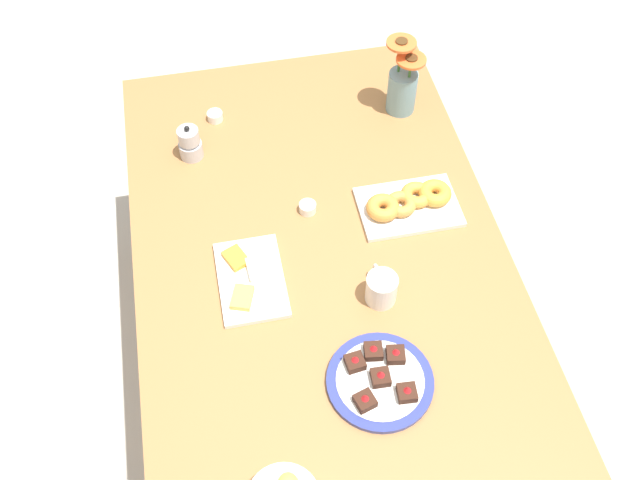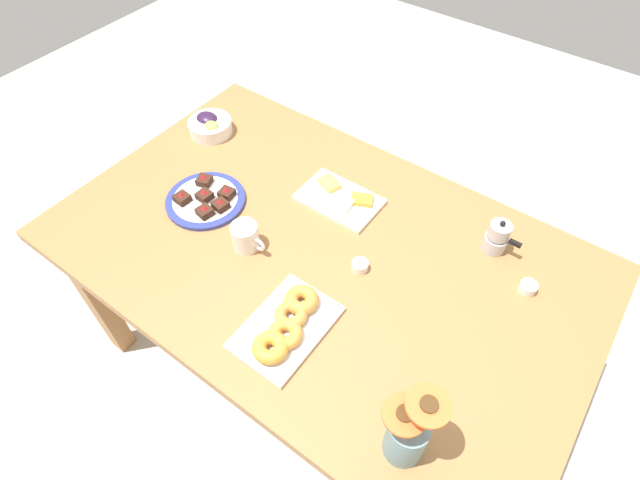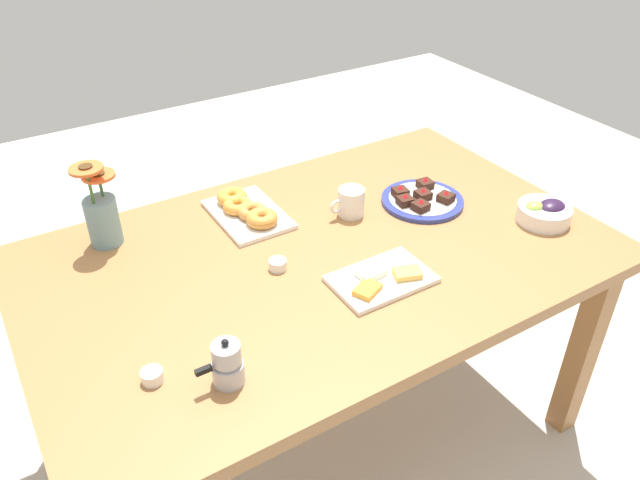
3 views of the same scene
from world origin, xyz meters
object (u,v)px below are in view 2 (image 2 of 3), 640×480
(croissant_platter, at_px, (287,325))
(jam_cup_berry, at_px, (360,265))
(dining_table, at_px, (320,266))
(coffee_mug, at_px, (246,236))
(moka_pot, at_px, (497,238))
(grape_bowl, at_px, (210,125))
(jam_cup_honey, at_px, (528,287))
(dessert_plate, at_px, (206,200))
(cheese_platter, at_px, (340,199))
(flower_vase, at_px, (407,435))

(croissant_platter, xyz_separation_m, jam_cup_berry, (0.05, 0.28, -0.01))
(dining_table, bearing_deg, coffee_mug, -146.53)
(jam_cup_berry, relative_size, moka_pot, 0.40)
(dining_table, relative_size, grape_bowl, 10.15)
(coffee_mug, bearing_deg, jam_cup_honey, 24.77)
(dessert_plate, bearing_deg, coffee_mug, -14.71)
(croissant_platter, bearing_deg, coffee_mug, 151.01)
(croissant_platter, bearing_deg, dessert_plate, 157.15)
(cheese_platter, distance_m, jam_cup_berry, 0.28)
(flower_vase, relative_size, moka_pot, 2.13)
(coffee_mug, relative_size, cheese_platter, 0.44)
(croissant_platter, distance_m, jam_cup_honey, 0.68)
(jam_cup_berry, xyz_separation_m, dessert_plate, (-0.55, -0.07, -0.00))
(dining_table, relative_size, jam_cup_honey, 33.33)
(croissant_platter, bearing_deg, cheese_platter, 108.26)
(cheese_platter, xyz_separation_m, flower_vase, (0.55, -0.56, 0.08))
(coffee_mug, relative_size, moka_pot, 0.97)
(jam_cup_honey, relative_size, moka_pot, 0.40)
(dessert_plate, bearing_deg, jam_cup_honey, 16.18)
(coffee_mug, relative_size, jam_cup_berry, 2.40)
(croissant_platter, distance_m, flower_vase, 0.41)
(dessert_plate, bearing_deg, flower_vase, -18.25)
(cheese_platter, xyz_separation_m, dessert_plate, (-0.35, -0.26, 0.00))
(dining_table, height_order, dessert_plate, dessert_plate)
(cheese_platter, height_order, dessert_plate, dessert_plate)
(cheese_platter, relative_size, jam_cup_honey, 5.42)
(dining_table, height_order, coffee_mug, coffee_mug)
(coffee_mug, height_order, dessert_plate, coffee_mug)
(grape_bowl, distance_m, moka_pot, 1.08)
(flower_vase, height_order, moka_pot, flower_vase)
(dessert_plate, height_order, flower_vase, flower_vase)
(grape_bowl, bearing_deg, coffee_mug, -35.23)
(dining_table, relative_size, coffee_mug, 13.89)
(grape_bowl, relative_size, moka_pot, 1.32)
(dessert_plate, relative_size, flower_vase, 1.01)
(dining_table, bearing_deg, croissant_platter, -71.48)
(grape_bowl, distance_m, dessert_plate, 0.36)
(dining_table, xyz_separation_m, flower_vase, (0.49, -0.36, 0.17))
(jam_cup_berry, bearing_deg, flower_vase, -46.07)
(croissant_platter, distance_m, moka_pot, 0.67)
(jam_cup_honey, bearing_deg, dessert_plate, -163.82)
(coffee_mug, relative_size, grape_bowl, 0.73)
(coffee_mug, xyz_separation_m, moka_pot, (0.60, 0.43, 0.01))
(coffee_mug, distance_m, jam_cup_honey, 0.81)
(flower_vase, bearing_deg, grape_bowl, 153.51)
(coffee_mug, xyz_separation_m, jam_cup_honey, (0.74, 0.34, -0.03))
(dining_table, height_order, grape_bowl, grape_bowl)
(cheese_platter, bearing_deg, flower_vase, -45.20)
(croissant_platter, xyz_separation_m, flower_vase, (0.40, -0.09, 0.07))
(dining_table, xyz_separation_m, dessert_plate, (-0.41, -0.06, 0.10))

